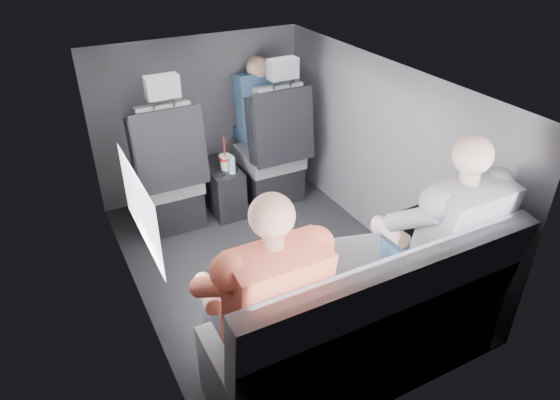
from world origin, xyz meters
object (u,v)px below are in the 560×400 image
water_bottle (232,165)px  passenger_rear_right (439,239)px  laptop_silver (340,259)px  passenger_front_right (259,108)px  soda_cup (225,162)px  laptop_white (261,285)px  passenger_rear_left (263,303)px  center_console (222,188)px  front_seat_left (168,181)px  rear_bench (361,331)px  front_seat_right (273,157)px  laptop_black (411,224)px

water_bottle → passenger_rear_right: (0.51, -1.70, 0.19)m
laptop_silver → passenger_rear_right: size_ratio=0.28×
passenger_front_right → passenger_rear_right: bearing=-87.6°
soda_cup → laptop_white: bearing=-106.2°
passenger_rear_right → passenger_front_right: size_ratio=1.74×
laptop_silver → passenger_rear_left: (-0.51, -0.13, 0.02)m
center_console → laptop_silver: (-0.01, -1.71, 0.43)m
front_seat_left → laptop_white: (-0.01, -1.68, 0.23)m
rear_bench → passenger_front_right: 2.25m
soda_cup → passenger_front_right: size_ratio=0.39×
rear_bench → water_bottle: size_ratio=10.29×
passenger_front_right → front_seat_left: bearing=-164.1°
soda_cup → passenger_rear_right: (0.53, -1.76, 0.19)m
passenger_rear_right → passenger_front_right: bearing=92.4°
water_bottle → passenger_rear_right: bearing=-73.4°
front_seat_left → center_console: (0.45, 0.04, -0.20)m
front_seat_left → soda_cup: size_ratio=4.36×
passenger_rear_right → front_seat_right: bearing=93.0°
soda_cup → passenger_rear_left: (-0.53, -1.76, 0.17)m
soda_cup → center_console: bearing=96.6°
passenger_rear_right → passenger_rear_left: bearing=180.0°
front_seat_left → passenger_rear_right: (0.99, -1.81, 0.26)m
laptop_black → passenger_rear_left: size_ratio=0.26×
rear_bench → water_bottle: bearing=88.8°
center_console → passenger_front_right: 0.74m
rear_bench → laptop_black: rear_bench is taller
water_bottle → passenger_rear_left: passenger_rear_left is taller
front_seat_right → laptop_black: front_seat_right is taller
laptop_black → passenger_rear_left: bearing=-168.8°
center_console → laptop_white: 1.83m
front_seat_right → laptop_white: (-0.91, -1.68, 0.23)m
center_console → soda_cup: soda_cup is taller
center_console → laptop_white: bearing=-105.1°
laptop_white → passenger_rear_left: bearing=-113.2°
water_bottle → passenger_rear_left: 1.79m
laptop_black → front_seat_left: bearing=121.7°
soda_cup → passenger_rear_right: size_ratio=0.22×
front_seat_left → center_console: front_seat_left is taller
front_seat_left → front_seat_right: 0.90m
passenger_front_right → laptop_silver: bearing=-103.5°
soda_cup → passenger_rear_left: 1.85m
front_seat_right → rear_bench: size_ratio=0.79×
rear_bench → passenger_front_right: size_ratio=2.13×
rear_bench → front_seat_right: bearing=76.7°
center_console → laptop_silver: size_ratio=1.32×
water_bottle → laptop_white: (-0.50, -1.57, 0.16)m
front_seat_left → laptop_silver: (0.44, -1.67, 0.23)m
soda_cup → laptop_black: 1.65m
front_seat_right → passenger_front_right: (0.01, 0.26, 0.34)m
front_seat_right → soda_cup: size_ratio=4.36×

